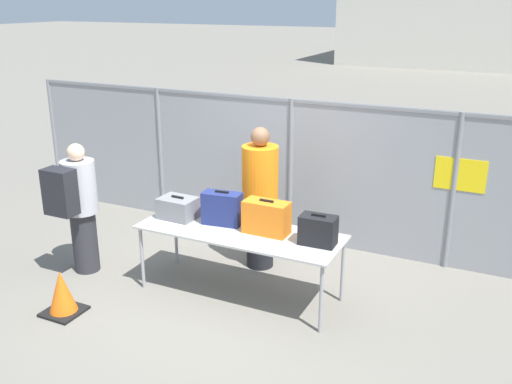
# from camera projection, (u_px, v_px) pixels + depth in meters

# --- Properties ---
(ground_plane) EXTENTS (120.00, 120.00, 0.00)m
(ground_plane) POSITION_uv_depth(u_px,v_px,m) (227.00, 295.00, 6.57)
(ground_plane) COLOR slate
(fence_section) EXTENTS (8.67, 0.07, 1.99)m
(fence_section) POSITION_uv_depth(u_px,v_px,m) (292.00, 167.00, 7.82)
(fence_section) COLOR gray
(fence_section) RESTS_ON ground_plane
(inspection_table) EXTENTS (2.32, 0.83, 0.79)m
(inspection_table) POSITION_uv_depth(u_px,v_px,m) (240.00, 235.00, 6.36)
(inspection_table) COLOR #B2B2AD
(inspection_table) RESTS_ON ground_plane
(suitcase_grey) EXTENTS (0.44, 0.33, 0.27)m
(suitcase_grey) POSITION_uv_depth(u_px,v_px,m) (178.00, 208.00, 6.68)
(suitcase_grey) COLOR slate
(suitcase_grey) RESTS_ON inspection_table
(suitcase_navy) EXTENTS (0.47, 0.26, 0.40)m
(suitcase_navy) POSITION_uv_depth(u_px,v_px,m) (222.00, 208.00, 6.49)
(suitcase_navy) COLOR navy
(suitcase_navy) RESTS_ON inspection_table
(suitcase_orange) EXTENTS (0.50, 0.25, 0.39)m
(suitcase_orange) POSITION_uv_depth(u_px,v_px,m) (266.00, 217.00, 6.23)
(suitcase_orange) COLOR orange
(suitcase_orange) RESTS_ON inspection_table
(suitcase_black) EXTENTS (0.39, 0.24, 0.34)m
(suitcase_black) POSITION_uv_depth(u_px,v_px,m) (318.00, 230.00, 5.96)
(suitcase_black) COLOR black
(suitcase_black) RESTS_ON inspection_table
(traveler_hooded) EXTENTS (0.40, 0.63, 1.63)m
(traveler_hooded) POSITION_uv_depth(u_px,v_px,m) (78.00, 204.00, 6.85)
(traveler_hooded) COLOR #2D2D33
(traveler_hooded) RESTS_ON ground_plane
(security_worker_near) EXTENTS (0.45, 0.45, 1.80)m
(security_worker_near) POSITION_uv_depth(u_px,v_px,m) (260.00, 197.00, 7.01)
(security_worker_near) COLOR black
(security_worker_near) RESTS_ON ground_plane
(utility_trailer) EXTENTS (3.56, 1.96, 0.66)m
(utility_trailer) POSITION_uv_depth(u_px,v_px,m) (460.00, 179.00, 9.50)
(utility_trailer) COLOR #B2B2B7
(utility_trailer) RESTS_ON ground_plane
(distant_hangar) EXTENTS (14.64, 12.17, 5.87)m
(distant_hangar) POSITION_uv_depth(u_px,v_px,m) (505.00, 4.00, 30.20)
(distant_hangar) COLOR beige
(distant_hangar) RESTS_ON ground_plane
(traffic_cone) EXTENTS (0.40, 0.40, 0.50)m
(traffic_cone) POSITION_uv_depth(u_px,v_px,m) (62.00, 294.00, 6.14)
(traffic_cone) COLOR black
(traffic_cone) RESTS_ON ground_plane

